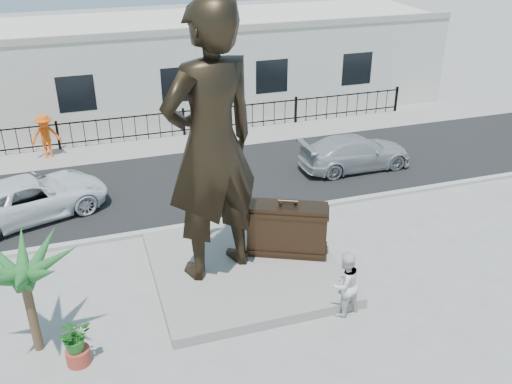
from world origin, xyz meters
TOP-DOWN VIEW (x-y plane):
  - ground at (0.00, 0.00)m, footprint 100.00×100.00m
  - street at (0.00, 8.00)m, footprint 40.00×7.00m
  - curb at (0.00, 4.50)m, footprint 40.00×0.25m
  - far_sidewalk at (0.00, 12.00)m, footprint 40.00×2.50m
  - plinth at (-0.50, 1.50)m, footprint 5.20×5.20m
  - fence at (0.00, 12.80)m, footprint 22.00×0.10m
  - building at (0.00, 17.00)m, footprint 28.00×7.00m
  - statue at (-1.35, 1.56)m, footprint 3.18×2.59m
  - suitcase at (0.85, 1.66)m, footprint 2.38×1.62m
  - tourist at (1.40, -1.05)m, footprint 1.05×0.91m
  - car_white at (-6.40, 6.94)m, footprint 5.51×3.77m
  - car_silver at (5.84, 7.14)m, footprint 4.61×1.92m
  - worker at (-5.95, 12.06)m, footprint 1.29×0.85m
  - palm_tree at (-6.17, -0.03)m, footprint 1.80×1.80m
  - planter at (-5.27, -0.82)m, footprint 0.56×0.56m
  - shrub at (-5.27, -0.82)m, footprint 0.92×0.86m

SIDE VIEW (x-z plane):
  - ground at x=0.00m, z-range 0.00..0.00m
  - palm_tree at x=-6.17m, z-range -1.60..1.60m
  - street at x=0.00m, z-range 0.00..0.01m
  - far_sidewalk at x=0.00m, z-range 0.00..0.02m
  - curb at x=0.00m, z-range 0.00..0.12m
  - plinth at x=-0.50m, z-range 0.00..0.30m
  - planter at x=-5.27m, z-range 0.00..0.40m
  - fence at x=0.00m, z-range 0.00..1.20m
  - car_silver at x=5.84m, z-range 0.01..1.34m
  - car_white at x=-6.40m, z-range 0.01..1.41m
  - shrub at x=-5.27m, z-range 0.40..1.23m
  - tourist at x=1.40m, z-range 0.00..1.84m
  - worker at x=-5.95m, z-range 0.02..1.88m
  - suitcase at x=0.85m, z-range 0.30..1.91m
  - building at x=0.00m, z-range 0.00..4.40m
  - statue at x=-1.35m, z-range 0.30..7.83m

